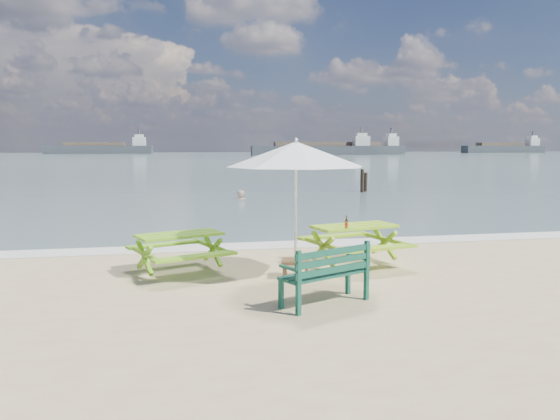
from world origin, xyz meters
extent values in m
plane|color=slate|center=(0.00, 85.00, 0.00)|extent=(300.00, 300.00, 0.00)
cube|color=silver|center=(0.00, 4.60, 0.01)|extent=(22.00, 0.90, 0.01)
cube|color=#6FB61B|center=(-1.99, 2.32, 0.68)|extent=(1.62, 1.17, 0.05)
cube|color=#6FB61B|center=(-2.24, 2.96, 0.41)|extent=(1.47, 0.77, 0.05)
cube|color=#6FB61B|center=(-1.74, 1.67, 0.41)|extent=(1.47, 0.77, 0.05)
cube|color=#6FB61B|center=(-1.99, 2.32, 0.31)|extent=(1.59, 1.27, 0.63)
cube|color=#85B81B|center=(1.29, 2.34, 0.73)|extent=(1.72, 1.11, 0.05)
cube|color=#85B81B|center=(1.11, 3.07, 0.44)|extent=(1.61, 0.65, 0.05)
cube|color=#85B81B|center=(1.47, 1.62, 0.44)|extent=(1.61, 0.65, 0.05)
cube|color=#85B81B|center=(1.29, 2.34, 0.34)|extent=(1.66, 1.23, 0.67)
cube|color=#104534|center=(0.01, -0.07, 0.43)|extent=(1.42, 0.95, 0.04)
cube|color=#104534|center=(0.10, -0.26, 0.67)|extent=(1.26, 0.61, 0.35)
cube|color=#104534|center=(0.01, -0.07, 0.22)|extent=(1.35, 0.96, 0.43)
cube|color=brown|center=(-0.04, 1.55, 0.28)|extent=(0.58, 0.58, 0.05)
cube|color=brown|center=(-0.04, 1.55, 0.13)|extent=(0.51, 0.51, 0.26)
cylinder|color=silver|center=(-0.04, 1.55, 1.13)|extent=(0.05, 0.05, 2.26)
cone|color=white|center=(-0.04, 1.55, 2.12)|extent=(2.89, 2.89, 0.42)
cylinder|color=#996216|center=(1.01, 1.99, 0.83)|extent=(0.06, 0.06, 0.14)
cylinder|color=#996216|center=(1.01, 1.99, 0.96)|extent=(0.02, 0.02, 0.06)
cylinder|color=red|center=(1.01, 1.99, 0.83)|extent=(0.06, 0.06, 0.06)
imported|color=tan|center=(0.73, 15.44, -0.49)|extent=(0.70, 0.52, 1.74)
cylinder|color=black|center=(6.94, 17.59, 0.46)|extent=(0.18, 0.18, 1.31)
cylinder|color=black|center=(7.34, 18.19, 0.36)|extent=(0.16, 0.16, 1.11)
cube|color=#3A4044|center=(-20.26, 140.13, 1.00)|extent=(26.94, 4.90, 2.20)
cube|color=silver|center=(-10.08, 139.78, 3.20)|extent=(3.32, 3.11, 2.20)
cube|color=#3A4044|center=(93.37, 137.09, 1.00)|extent=(24.82, 4.09, 2.20)
cube|color=silver|center=(102.79, 137.12, 3.20)|extent=(2.99, 3.01, 2.20)
cube|color=#3A4044|center=(40.93, 115.92, 1.00)|extent=(23.05, 4.58, 2.20)
cube|color=silver|center=(49.65, 116.14, 3.20)|extent=(2.83, 3.07, 2.20)
cube|color=#3A4044|center=(29.92, 113.06, 1.00)|extent=(28.86, 5.45, 2.20)
cube|color=silver|center=(40.81, 112.50, 3.20)|extent=(3.59, 3.17, 2.20)
camera|label=1|loc=(-2.11, -7.43, 2.27)|focal=35.00mm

